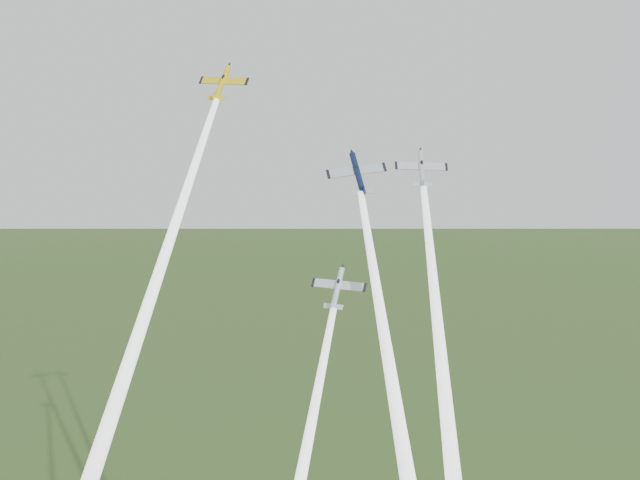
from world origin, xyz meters
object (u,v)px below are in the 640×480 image
(plane_silver_right, at_px, (422,169))
(plane_yellow, at_px, (222,83))
(plane_navy, at_px, (358,173))
(plane_silver_low, at_px, (338,288))

(plane_silver_right, bearing_deg, plane_yellow, 162.86)
(plane_yellow, relative_size, plane_silver_right, 1.07)
(plane_navy, bearing_deg, plane_silver_low, -133.17)
(plane_yellow, distance_m, plane_silver_right, 33.02)
(plane_silver_right, relative_size, plane_silver_low, 0.97)
(plane_silver_low, bearing_deg, plane_navy, 77.39)
(plane_yellow, bearing_deg, plane_silver_low, -16.41)
(plane_silver_low, bearing_deg, plane_yellow, 160.81)
(plane_yellow, distance_m, plane_navy, 25.75)
(plane_yellow, xyz_separation_m, plane_silver_low, (19.21, -10.62, -29.09))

